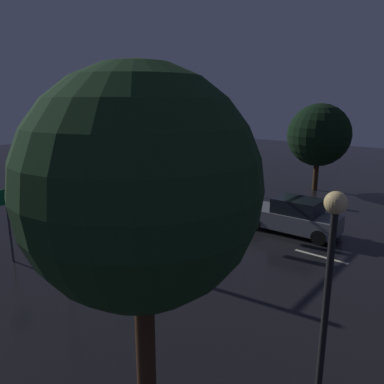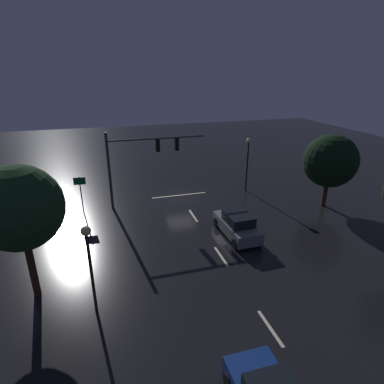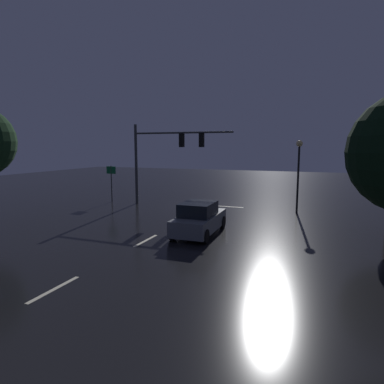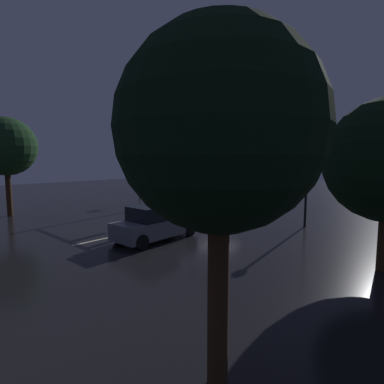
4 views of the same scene
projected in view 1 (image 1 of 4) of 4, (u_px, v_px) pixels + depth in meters
ground_plane at (150, 211)px, 21.56m from camera, size 80.00×80.00×0.00m
traffic_signal_assembly at (107, 141)px, 17.59m from camera, size 8.02×0.47×6.29m
lane_dash_far at (205, 226)px, 19.06m from camera, size 0.16×2.20×0.01m
lane_dash_mid at (321, 256)px, 15.32m from camera, size 0.16×2.20×0.01m
stop_bar at (145, 210)px, 21.87m from camera, size 5.00×0.16×0.01m
car_approaching at (294, 217)px, 17.95m from camera, size 2.00×4.41×1.70m
street_lamp_left_kerb at (218, 141)px, 25.42m from camera, size 0.44×0.44×4.99m
street_lamp_right_kerb at (331, 258)px, 7.28m from camera, size 0.44×0.44×4.58m
route_sign at (7, 209)px, 14.36m from camera, size 0.90×0.14×3.00m
tree_left_near at (319, 135)px, 25.68m from camera, size 4.28×4.28×6.04m
tree_right_near at (140, 188)px, 6.13m from camera, size 4.02×4.02×6.85m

